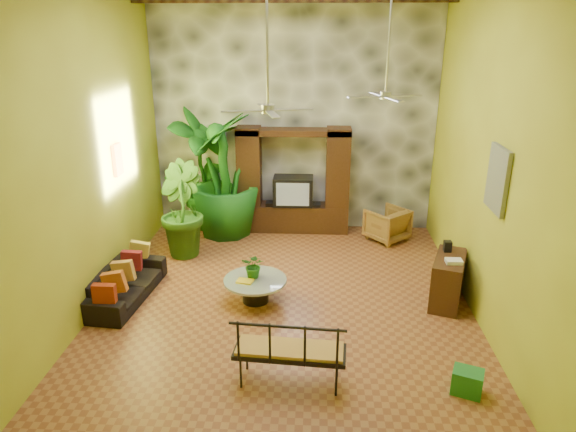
# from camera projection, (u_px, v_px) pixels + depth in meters

# --- Properties ---
(ground) EXTENTS (7.00, 7.00, 0.00)m
(ground) POSITION_uv_depth(u_px,v_px,m) (285.00, 300.00, 8.52)
(ground) COLOR brown
(ground) RESTS_ON ground
(back_wall) EXTENTS (6.00, 0.02, 5.00)m
(back_wall) POSITION_uv_depth(u_px,v_px,m) (294.00, 115.00, 10.93)
(back_wall) COLOR olive
(back_wall) RESTS_ON ground
(left_wall) EXTENTS (0.02, 7.00, 5.00)m
(left_wall) POSITION_uv_depth(u_px,v_px,m) (88.00, 150.00, 7.80)
(left_wall) COLOR olive
(left_wall) RESTS_ON ground
(right_wall) EXTENTS (0.02, 7.00, 5.00)m
(right_wall) POSITION_uv_depth(u_px,v_px,m) (489.00, 155.00, 7.50)
(right_wall) COLOR olive
(right_wall) RESTS_ON ground
(stone_accent_wall) EXTENTS (5.98, 0.10, 4.98)m
(stone_accent_wall) POSITION_uv_depth(u_px,v_px,m) (294.00, 115.00, 10.88)
(stone_accent_wall) COLOR #3B3D43
(stone_accent_wall) RESTS_ON ground
(entertainment_center) EXTENTS (2.40, 0.55, 2.30)m
(entertainment_center) POSITION_uv_depth(u_px,v_px,m) (293.00, 188.00, 11.12)
(entertainment_center) COLOR #321C0D
(entertainment_center) RESTS_ON ground
(ceiling_fan_front) EXTENTS (1.28, 1.28, 1.86)m
(ceiling_fan_front) POSITION_uv_depth(u_px,v_px,m) (268.00, 94.00, 6.98)
(ceiling_fan_front) COLOR #A6A6AA
(ceiling_fan_front) RESTS_ON ceiling
(ceiling_fan_back) EXTENTS (1.28, 1.28, 1.86)m
(ceiling_fan_back) POSITION_uv_depth(u_px,v_px,m) (386.00, 83.00, 8.38)
(ceiling_fan_back) COLOR #A6A6AA
(ceiling_fan_back) RESTS_ON ceiling
(wall_art_mask) EXTENTS (0.06, 0.32, 0.55)m
(wall_art_mask) POSITION_uv_depth(u_px,v_px,m) (118.00, 160.00, 8.88)
(wall_art_mask) COLOR #C08216
(wall_art_mask) RESTS_ON left_wall
(wall_art_painting) EXTENTS (0.06, 0.70, 0.90)m
(wall_art_painting) POSITION_uv_depth(u_px,v_px,m) (498.00, 179.00, 7.01)
(wall_art_painting) COLOR teal
(wall_art_painting) RESTS_ON right_wall
(sofa) EXTENTS (0.91, 1.92, 0.54)m
(sofa) POSITION_uv_depth(u_px,v_px,m) (125.00, 283.00, 8.49)
(sofa) COLOR black
(sofa) RESTS_ON ground
(wicker_armchair) EXTENTS (1.06, 1.06, 0.69)m
(wicker_armchair) POSITION_uv_depth(u_px,v_px,m) (387.00, 224.00, 10.82)
(wicker_armchair) COLOR olive
(wicker_armchair) RESTS_ON ground
(tall_plant_a) EXTENTS (1.64, 1.73, 2.72)m
(tall_plant_a) POSITION_uv_depth(u_px,v_px,m) (202.00, 169.00, 11.10)
(tall_plant_a) COLOR #175917
(tall_plant_a) RESTS_ON ground
(tall_plant_b) EXTENTS (1.27, 1.31, 1.86)m
(tall_plant_b) POSITION_uv_depth(u_px,v_px,m) (180.00, 209.00, 9.95)
(tall_plant_b) COLOR #255616
(tall_plant_b) RESTS_ON ground
(tall_plant_c) EXTENTS (1.54, 1.54, 2.63)m
(tall_plant_c) POSITION_uv_depth(u_px,v_px,m) (224.00, 175.00, 10.82)
(tall_plant_c) COLOR #196019
(tall_plant_c) RESTS_ON ground
(coffee_table) EXTENTS (1.03, 1.03, 0.40)m
(coffee_table) POSITION_uv_depth(u_px,v_px,m) (255.00, 287.00, 8.40)
(coffee_table) COLOR black
(coffee_table) RESTS_ON ground
(centerpiece_plant) EXTENTS (0.44, 0.40, 0.42)m
(centerpiece_plant) POSITION_uv_depth(u_px,v_px,m) (254.00, 266.00, 8.35)
(centerpiece_plant) COLOR #1C5716
(centerpiece_plant) RESTS_ON coffee_table
(yellow_tray) EXTENTS (0.29, 0.23, 0.03)m
(yellow_tray) POSITION_uv_depth(u_px,v_px,m) (245.00, 281.00, 8.26)
(yellow_tray) COLOR yellow
(yellow_tray) RESTS_ON coffee_table
(iron_bench) EXTENTS (1.43, 0.61, 0.57)m
(iron_bench) POSITION_uv_depth(u_px,v_px,m) (290.00, 349.00, 6.29)
(iron_bench) COLOR black
(iron_bench) RESTS_ON ground
(side_console) EXTENTS (0.75, 1.09, 0.80)m
(side_console) POSITION_uv_depth(u_px,v_px,m) (448.00, 280.00, 8.32)
(side_console) COLOR #3A1912
(side_console) RESTS_ON ground
(green_bin) EXTENTS (0.43, 0.38, 0.32)m
(green_bin) POSITION_uv_depth(u_px,v_px,m) (467.00, 382.00, 6.31)
(green_bin) COLOR #1F7532
(green_bin) RESTS_ON ground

